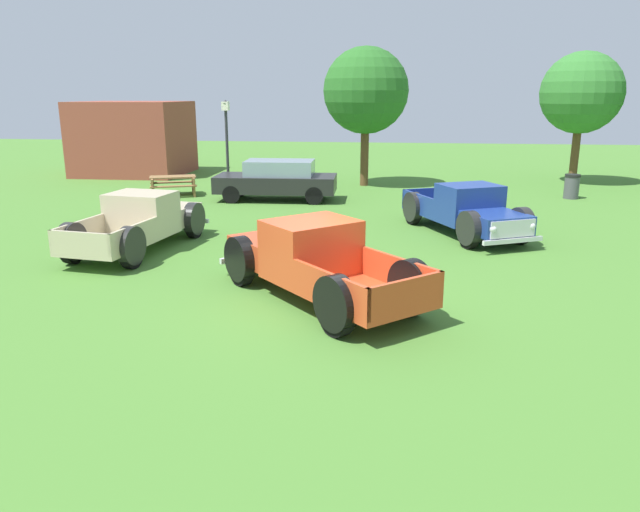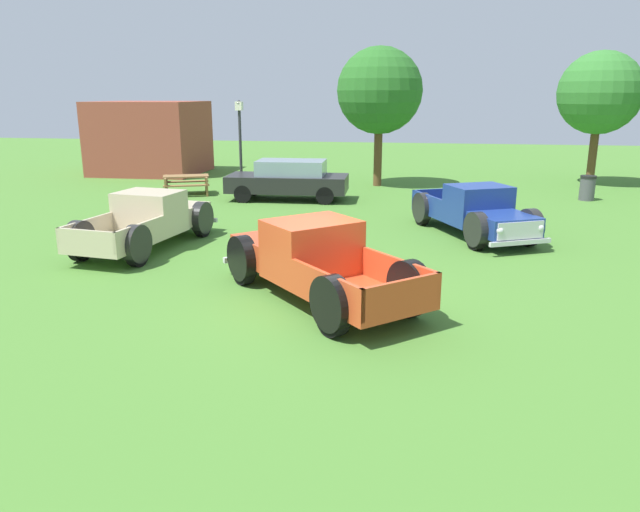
# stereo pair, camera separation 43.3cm
# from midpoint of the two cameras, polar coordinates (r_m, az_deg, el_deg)

# --- Properties ---
(ground_plane) EXTENTS (80.00, 80.00, 0.00)m
(ground_plane) POSITION_cam_midpoint_polar(r_m,az_deg,el_deg) (12.13, -0.60, -4.02)
(ground_plane) COLOR #477A2D
(pickup_truck_foreground) EXTENTS (4.75, 4.99, 1.56)m
(pickup_truck_foreground) POSITION_cam_midpoint_polar(r_m,az_deg,el_deg) (12.14, -2.03, -0.34)
(pickup_truck_foreground) COLOR #D14723
(pickup_truck_foreground) RESTS_ON ground_plane
(pickup_truck_behind_left) EXTENTS (2.46, 5.02, 1.47)m
(pickup_truck_behind_left) POSITION_cam_midpoint_polar(r_m,az_deg,el_deg) (16.76, -17.10, 3.19)
(pickup_truck_behind_left) COLOR #C6B793
(pickup_truck_behind_left) RESTS_ON ground_plane
(pickup_truck_behind_right) EXTENTS (3.61, 5.10, 1.48)m
(pickup_truck_behind_right) POSITION_cam_midpoint_polar(r_m,az_deg,el_deg) (17.75, 13.36, 4.11)
(pickup_truck_behind_right) COLOR navy
(pickup_truck_behind_right) RESTS_ON ground_plane
(sedan_distant_a) EXTENTS (4.64, 2.02, 1.53)m
(sedan_distant_a) POSITION_cam_midpoint_polar(r_m,az_deg,el_deg) (23.27, -4.64, 7.26)
(sedan_distant_a) COLOR black
(sedan_distant_a) RESTS_ON ground_plane
(lamp_post_near) EXTENTS (0.36, 0.36, 3.73)m
(lamp_post_near) POSITION_cam_midpoint_polar(r_m,az_deg,el_deg) (26.11, -9.31, 10.53)
(lamp_post_near) COLOR #2D2D33
(lamp_post_near) RESTS_ON ground_plane
(picnic_table) EXTENTS (2.22, 2.03, 0.78)m
(picnic_table) POSITION_cam_midpoint_polar(r_m,az_deg,el_deg) (25.10, -14.27, 6.71)
(picnic_table) COLOR olive
(picnic_table) RESTS_ON ground_plane
(trash_can) EXTENTS (0.59, 0.59, 0.95)m
(trash_can) POSITION_cam_midpoint_polar(r_m,az_deg,el_deg) (25.49, 22.34, 6.14)
(trash_can) COLOR #4C4C51
(trash_can) RESTS_ON ground_plane
(oak_tree_west) EXTENTS (3.69, 3.69, 5.96)m
(oak_tree_west) POSITION_cam_midpoint_polar(r_m,az_deg,el_deg) (26.89, 3.88, 15.37)
(oak_tree_west) COLOR brown
(oak_tree_west) RESTS_ON ground_plane
(oak_tree_center) EXTENTS (3.57, 3.57, 5.80)m
(oak_tree_center) POSITION_cam_midpoint_polar(r_m,az_deg,el_deg) (29.76, 23.20, 14.02)
(oak_tree_center) COLOR brown
(oak_tree_center) RESTS_ON ground_plane
(brick_pavilion) EXTENTS (5.10, 4.59, 3.60)m
(brick_pavilion) POSITION_cam_midpoint_polar(r_m,az_deg,el_deg) (32.42, -17.65, 10.62)
(brick_pavilion) COLOR brown
(brick_pavilion) RESTS_ON ground_plane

